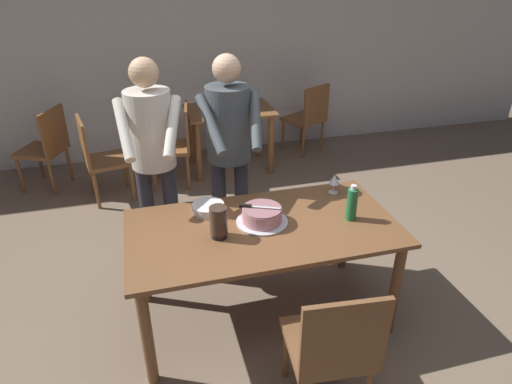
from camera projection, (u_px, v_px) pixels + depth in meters
The scene contains 17 objects.
ground_plane at pixel (262, 314), 3.22m from camera, with size 14.00×14.00×0.00m, color #7A6651.
back_wall at pixel (190, 45), 5.35m from camera, with size 10.00×0.12×2.70m, color silver.
main_dining_table at pixel (263, 239), 2.91m from camera, with size 1.75×0.90×0.75m.
cake_on_platter at pixel (262, 216), 2.88m from camera, with size 0.34×0.34×0.11m.
cake_knife at pixel (251, 206), 2.86m from camera, with size 0.26×0.13×0.02m.
plate_stack at pixel (208, 208), 3.01m from camera, with size 0.22×0.22×0.06m.
wine_glass_near at pixel (334, 180), 3.23m from camera, with size 0.08×0.08×0.14m.
water_bottle at pixel (352, 204), 2.89m from camera, with size 0.07×0.07×0.25m.
hurricane_lamp at pixel (219, 222), 2.71m from camera, with size 0.11×0.11×0.21m.
person_cutting_cake at pixel (229, 144), 3.26m from camera, with size 0.47×0.55×1.72m.
person_standing_beside at pixel (153, 150), 3.16m from camera, with size 0.47×0.56×1.72m.
chair_near_side at pixel (333, 346), 2.31m from camera, with size 0.48×0.48×0.90m.
background_table at pixel (230, 122), 5.19m from camera, with size 1.00×0.70×0.74m.
background_chair_0 at pixel (46, 146), 4.78m from camera, with size 0.58×0.58×0.90m.
background_chair_1 at pixel (100, 156), 4.52m from camera, with size 0.52×0.52×0.90m.
background_chair_2 at pixel (177, 142), 4.87m from camera, with size 0.49×0.49×0.90m.
background_chair_3 at pixel (308, 116), 5.68m from camera, with size 0.59×0.59×0.90m.
Camera 1 is at (-0.68, -2.33, 2.29)m, focal length 31.08 mm.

